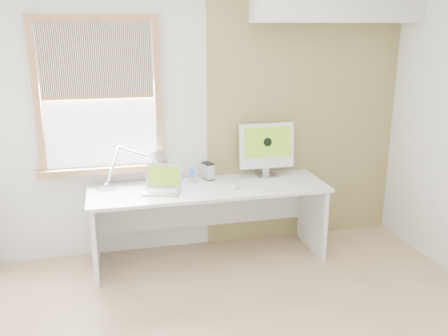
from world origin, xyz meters
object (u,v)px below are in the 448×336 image
object	(u,v)px
laptop	(163,185)
imac	(267,147)
desk_lamp	(148,164)
external_drive	(208,171)
desk	(207,204)

from	to	relation	value
laptop	imac	xyz separation A→B (m)	(1.05, 0.22, 0.24)
desk_lamp	external_drive	size ratio (longest dim) A/B	4.24
desk	laptop	xyz separation A→B (m)	(-0.43, -0.08, 0.25)
laptop	external_drive	size ratio (longest dim) A/B	2.34
laptop	external_drive	world-z (taller)	laptop
external_drive	imac	xyz separation A→B (m)	(0.58, -0.02, 0.21)
desk	desk_lamp	world-z (taller)	desk_lamp
desk	laptop	world-z (taller)	laptop
laptop	external_drive	bearing A→B (deg)	27.39
desk_lamp	imac	size ratio (longest dim) A/B	1.30
desk_lamp	external_drive	world-z (taller)	desk_lamp
external_drive	desk	bearing A→B (deg)	-103.92
external_drive	laptop	bearing A→B (deg)	-152.61
desk	imac	xyz separation A→B (m)	(0.62, 0.14, 0.49)
desk	laptop	size ratio (longest dim) A/B	5.69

